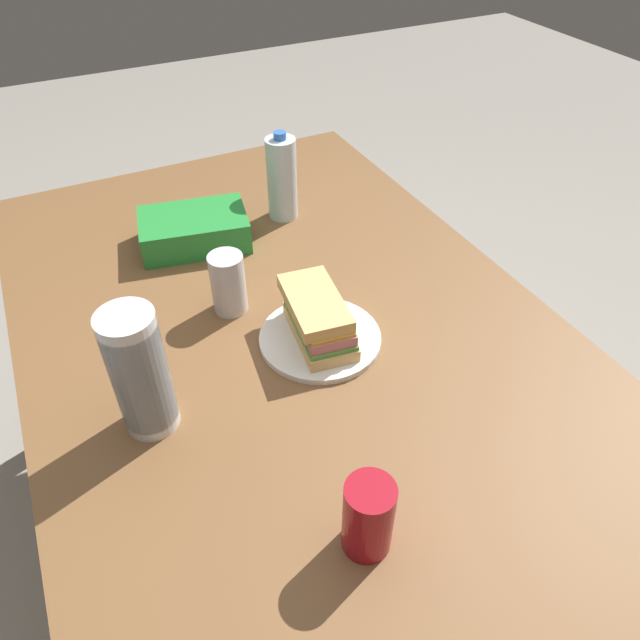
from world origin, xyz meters
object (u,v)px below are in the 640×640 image
object	(u,v)px
sandwich	(318,318)
soda_can_silver	(228,283)
dining_table	(298,370)
soda_can_red	(368,517)
plastic_cup_stack	(140,373)
chip_bag	(194,230)
water_bottle_tall	(282,178)
paper_plate	(320,338)

from	to	relation	value
sandwich	soda_can_silver	world-z (taller)	soda_can_silver
dining_table	soda_can_red	distance (m)	0.44
dining_table	plastic_cup_stack	distance (m)	0.36
chip_bag	plastic_cup_stack	size ratio (longest dim) A/B	1.04
water_bottle_tall	soda_can_silver	size ratio (longest dim) A/B	1.70
plastic_cup_stack	soda_can_silver	size ratio (longest dim) A/B	1.81
soda_can_silver	soda_can_red	bearing A→B (deg)	179.55
chip_bag	water_bottle_tall	distance (m)	0.23
soda_can_red	plastic_cup_stack	xyz separation A→B (m)	(0.33, 0.20, 0.05)
sandwich	water_bottle_tall	distance (m)	0.44
dining_table	soda_can_silver	distance (m)	0.21
paper_plate	plastic_cup_stack	world-z (taller)	plastic_cup_stack
dining_table	soda_can_red	xyz separation A→B (m)	(-0.41, 0.08, 0.15)
soda_can_red	paper_plate	bearing A→B (deg)	-17.43
sandwich	plastic_cup_stack	distance (m)	0.33
soda_can_red	plastic_cup_stack	world-z (taller)	plastic_cup_stack
paper_plate	water_bottle_tall	size ratio (longest dim) A/B	1.07
paper_plate	chip_bag	distance (m)	0.42
sandwich	plastic_cup_stack	size ratio (longest dim) A/B	0.87
chip_bag	soda_can_silver	xyz separation A→B (m)	(-0.25, 0.01, 0.03)
soda_can_red	water_bottle_tall	size ratio (longest dim) A/B	0.59
sandwich	chip_bag	world-z (taller)	sandwich
dining_table	chip_bag	xyz separation A→B (m)	(0.38, 0.07, 0.13)
water_bottle_tall	plastic_cup_stack	distance (m)	0.65
soda_can_red	water_bottle_tall	world-z (taller)	water_bottle_tall
sandwich	water_bottle_tall	bearing A→B (deg)	-15.31
chip_bag	plastic_cup_stack	xyz separation A→B (m)	(-0.46, 0.21, 0.08)
soda_can_silver	chip_bag	bearing A→B (deg)	-1.67
sandwich	paper_plate	bearing A→B (deg)	-160.94
sandwich	soda_can_red	bearing A→B (deg)	162.92
sandwich	dining_table	bearing A→B (deg)	49.71
sandwich	plastic_cup_stack	xyz separation A→B (m)	(-0.05, 0.32, 0.06)
chip_bag	water_bottle_tall	world-z (taller)	water_bottle_tall
plastic_cup_stack	sandwich	bearing A→B (deg)	-80.29
sandwich	soda_can_silver	xyz separation A→B (m)	(0.16, 0.11, 0.01)
chip_bag	water_bottle_tall	xyz separation A→B (m)	(0.02, -0.22, 0.06)
sandwich	water_bottle_tall	xyz separation A→B (m)	(0.43, -0.12, 0.04)
soda_can_red	soda_can_silver	distance (m)	0.54
plastic_cup_stack	dining_table	bearing A→B (deg)	-74.08
plastic_cup_stack	water_bottle_tall	bearing A→B (deg)	-42.16
dining_table	chip_bag	world-z (taller)	chip_bag
water_bottle_tall	soda_can_red	bearing A→B (deg)	163.85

